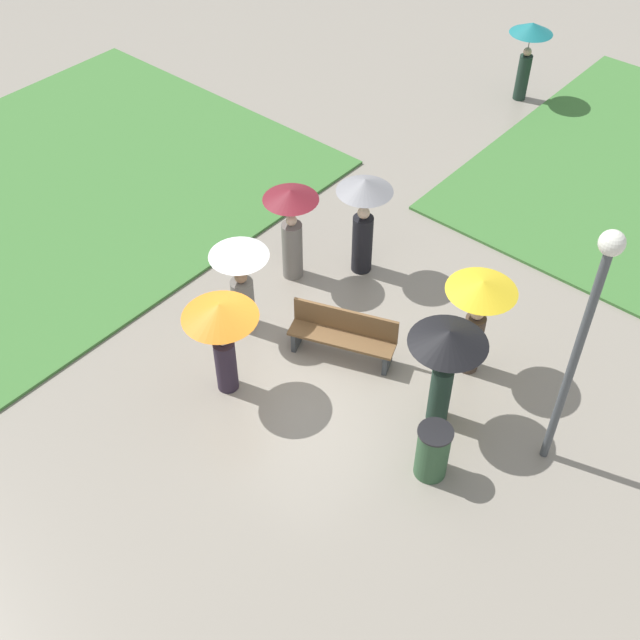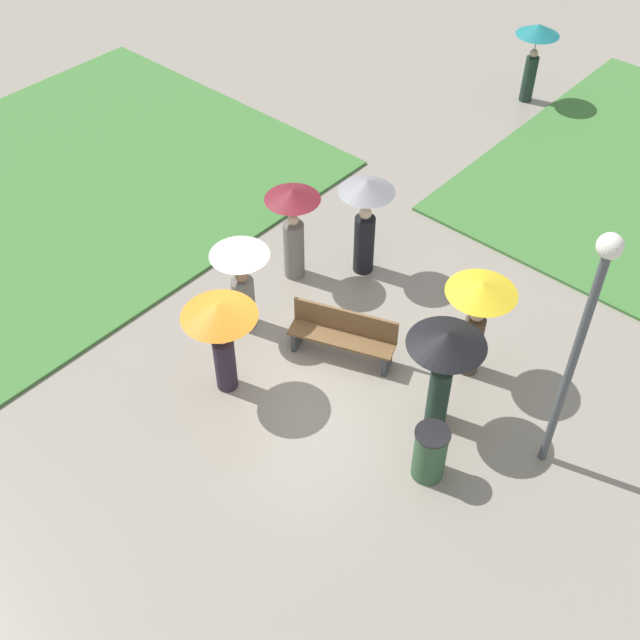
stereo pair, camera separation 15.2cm
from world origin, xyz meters
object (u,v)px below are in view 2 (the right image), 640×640
object	(u,v)px
trash_bin	(430,453)
crowd_person_yellow	(478,309)
crowd_person_white	(241,270)
lamp_post	(584,328)
crowd_person_grey	(366,211)
park_bench	(343,334)
crowd_person_black	(445,356)
lone_walker_far_path	(536,44)
crowd_person_maroon	(293,222)
crowd_person_orange	(220,324)

from	to	relation	value
trash_bin	crowd_person_yellow	world-z (taller)	crowd_person_yellow
trash_bin	crowd_person_white	size ratio (longest dim) A/B	0.52
lamp_post	crowd_person_white	size ratio (longest dim) A/B	2.31
crowd_person_grey	trash_bin	bearing A→B (deg)	-129.98
park_bench	crowd_person_black	size ratio (longest dim) A/B	0.96
crowd_person_black	lone_walker_far_path	xyz separation A→B (m)	(-4.15, 9.63, -0.01)
crowd_person_white	park_bench	bearing A→B (deg)	146.60
park_bench	lamp_post	size ratio (longest dim) A/B	0.43
crowd_person_grey	crowd_person_maroon	world-z (taller)	crowd_person_grey
lamp_post	trash_bin	distance (m)	2.86
crowd_person_white	crowd_person_orange	distance (m)	1.44
crowd_person_maroon	lone_walker_far_path	bearing A→B (deg)	-86.86
crowd_person_maroon	park_bench	bearing A→B (deg)	155.94
park_bench	crowd_person_white	bearing A→B (deg)	177.09
crowd_person_black	lone_walker_far_path	size ratio (longest dim) A/B	1.00
crowd_person_black	crowd_person_orange	bearing A→B (deg)	151.63
park_bench	crowd_person_orange	size ratio (longest dim) A/B	1.00
lamp_post	crowd_person_grey	xyz separation A→B (m)	(-4.74, 1.59, -1.37)
crowd_person_maroon	crowd_person_white	bearing A→B (deg)	101.43
crowd_person_white	crowd_person_yellow	bearing A→B (deg)	153.72
crowd_person_grey	crowd_person_black	world-z (taller)	crowd_person_grey
crowd_person_white	crowd_person_black	xyz separation A→B (m)	(3.72, 0.45, 0.19)
crowd_person_white	crowd_person_yellow	distance (m)	3.89
park_bench	lone_walker_far_path	world-z (taller)	lone_walker_far_path
lamp_post	crowd_person_white	distance (m)	5.63
lamp_post	trash_bin	size ratio (longest dim) A/B	4.44
park_bench	crowd_person_white	size ratio (longest dim) A/B	1.00
lamp_post	crowd_person_orange	world-z (taller)	lamp_post
trash_bin	crowd_person_black	distance (m)	1.41
crowd_person_white	crowd_person_orange	world-z (taller)	crowd_person_white
park_bench	crowd_person_white	distance (m)	1.98
crowd_person_grey	crowd_person_white	size ratio (longest dim) A/B	1.10
crowd_person_white	crowd_person_orange	size ratio (longest dim) A/B	1.00
park_bench	lone_walker_far_path	bearing A→B (deg)	81.74
crowd_person_white	crowd_person_orange	xyz separation A→B (m)	(0.79, -1.20, 0.13)
lamp_post	trash_bin	xyz separation A→B (m)	(-1.13, -1.37, -2.24)
crowd_person_white	lamp_post	bearing A→B (deg)	138.07
trash_bin	lone_walker_far_path	bearing A→B (deg)	113.82
crowd_person_grey	crowd_person_black	size ratio (longest dim) A/B	1.05
lone_walker_far_path	lamp_post	bearing A→B (deg)	-27.05
lamp_post	crowd_person_maroon	size ratio (longest dim) A/B	2.22
crowd_person_maroon	lone_walker_far_path	size ratio (longest dim) A/B	0.99
lamp_post	crowd_person_yellow	xyz separation A→B (m)	(-1.84, 0.75, -1.35)
park_bench	crowd_person_maroon	bearing A→B (deg)	132.85
crowd_person_yellow	crowd_person_black	xyz separation A→B (m)	(0.21, -1.21, 0.07)
crowd_person_black	crowd_person_maroon	bearing A→B (deg)	106.92
lamp_post	lone_walker_far_path	world-z (taller)	lamp_post
trash_bin	crowd_person_orange	distance (m)	3.63
lone_walker_far_path	crowd_person_black	bearing A→B (deg)	-35.97
crowd_person_maroon	lone_walker_far_path	world-z (taller)	lone_walker_far_path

